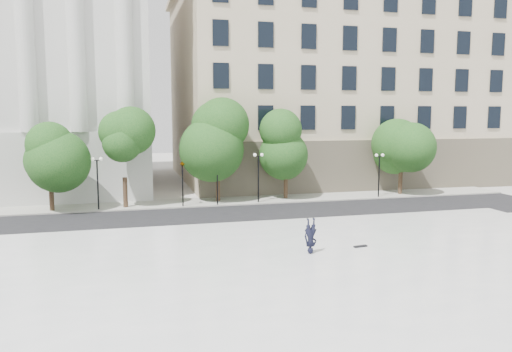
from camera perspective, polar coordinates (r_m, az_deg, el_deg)
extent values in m
plane|color=beige|center=(19.06, -1.22, -15.80)|extent=(160.00, 160.00, 0.00)
cube|color=white|center=(21.72, -3.09, -12.25)|extent=(44.00, 22.00, 0.45)
cube|color=black|center=(36.09, -7.84, -4.82)|extent=(60.00, 8.00, 0.02)
cube|color=#B5B3A7|center=(41.94, -8.80, -3.10)|extent=(60.00, 4.00, 0.12)
cube|color=#C7B598|center=(61.10, 8.78, 9.89)|extent=(36.00, 26.00, 21.00)
cylinder|color=black|center=(40.02, -8.38, -1.13)|extent=(0.10, 0.10, 3.50)
imported|color=black|center=(39.78, -8.43, 1.85)|extent=(0.39, 1.71, 0.69)
cylinder|color=black|center=(40.41, -4.44, -1.00)|extent=(0.10, 0.10, 3.50)
imported|color=black|center=(40.17, -4.47, 1.98)|extent=(0.79, 1.83, 0.72)
imported|color=black|center=(25.48, 6.25, -8.24)|extent=(0.66, 1.80, 0.49)
cube|color=black|center=(27.12, 11.84, -7.86)|extent=(0.78, 0.29, 0.08)
cylinder|color=#382619|center=(41.02, -22.34, -1.88)|extent=(0.36, 0.36, 2.81)
sphere|color=#123F15|center=(40.64, -22.59, 3.43)|extent=(4.09, 4.09, 4.09)
cylinder|color=#382619|center=(40.65, -14.71, -1.89)|extent=(0.36, 0.36, 2.48)
sphere|color=#123F15|center=(40.27, -14.86, 2.84)|extent=(3.53, 3.53, 3.53)
cylinder|color=#382619|center=(42.19, -4.37, -0.87)|extent=(0.36, 0.36, 3.19)
sphere|color=#123F15|center=(41.81, -4.43, 5.01)|extent=(4.53, 4.53, 4.53)
cylinder|color=#382619|center=(43.60, 3.42, -1.07)|extent=(0.36, 0.36, 2.49)
sphere|color=#123F15|center=(43.26, 3.45, 3.36)|extent=(4.33, 4.33, 4.33)
cylinder|color=#382619|center=(47.77, 16.17, -0.62)|extent=(0.36, 0.36, 2.49)
sphere|color=#123F15|center=(47.46, 16.31, 3.42)|extent=(4.24, 4.24, 4.24)
cylinder|color=black|center=(40.13, -17.63, -1.07)|extent=(0.12, 0.12, 3.92)
cube|color=black|center=(39.91, -17.73, 1.72)|extent=(0.60, 0.06, 0.06)
sphere|color=white|center=(39.92, -18.17, 1.85)|extent=(0.28, 0.28, 0.28)
sphere|color=white|center=(39.89, -17.31, 1.87)|extent=(0.28, 0.28, 0.28)
cylinder|color=black|center=(41.41, 0.27, -0.45)|extent=(0.12, 0.12, 3.98)
cube|color=black|center=(41.20, 0.28, 2.30)|extent=(0.60, 0.06, 0.06)
sphere|color=white|center=(41.12, -0.13, 2.43)|extent=(0.28, 0.28, 0.28)
sphere|color=white|center=(41.27, 0.68, 2.44)|extent=(0.28, 0.28, 0.28)
cylinder|color=black|center=(45.51, 13.87, -0.14)|extent=(0.12, 0.12, 3.72)
cube|color=black|center=(45.32, 13.94, 2.20)|extent=(0.60, 0.06, 0.06)
sphere|color=white|center=(45.17, 13.60, 2.32)|extent=(0.28, 0.28, 0.28)
sphere|color=white|center=(45.45, 14.27, 2.33)|extent=(0.28, 0.28, 0.28)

